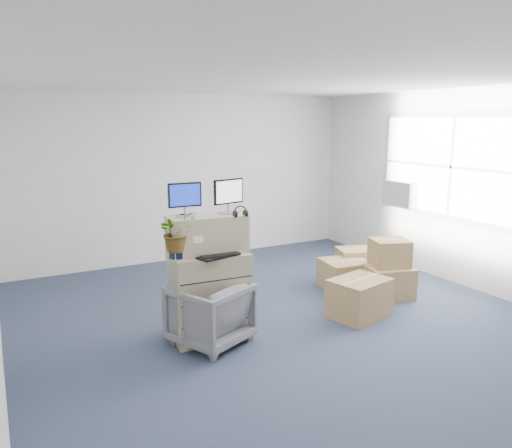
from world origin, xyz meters
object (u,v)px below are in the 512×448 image
object	(u,v)px
water_bottle	(217,241)
potted_plant	(177,237)
monitor_right	(229,194)
filing_cabinet_lower	(210,296)
keyboard	(219,256)
monitor_left	(185,197)
office_chair	(210,310)

from	to	relation	value
water_bottle	potted_plant	size ratio (longest dim) A/B	0.47
monitor_right	filing_cabinet_lower	bearing A→B (deg)	175.19
monitor_right	water_bottle	xyz separation A→B (m)	(-0.14, 0.02, -0.51)
keyboard	water_bottle	distance (m)	0.27
filing_cabinet_lower	keyboard	bearing A→B (deg)	-75.21
water_bottle	potted_plant	bearing A→B (deg)	-167.51
monitor_right	water_bottle	size ratio (longest dim) A/B	1.64
monitor_left	keyboard	size ratio (longest dim) A/B	0.79
monitor_left	monitor_right	size ratio (longest dim) A/B	0.97
keyboard	office_chair	size ratio (longest dim) A/B	0.61
water_bottle	potted_plant	distance (m)	0.52
monitor_left	office_chair	xyz separation A→B (m)	(0.16, -0.24, -1.20)
filing_cabinet_lower	monitor_right	distance (m)	1.13
monitor_right	potted_plant	xyz separation A→B (m)	(-0.63, -0.09, -0.39)
keyboard	office_chair	world-z (taller)	keyboard
filing_cabinet_lower	keyboard	xyz separation A→B (m)	(0.04, -0.18, 0.49)
monitor_left	water_bottle	distance (m)	0.60
monitor_left	potted_plant	size ratio (longest dim) A/B	0.75
monitor_right	potted_plant	distance (m)	0.75
office_chair	potted_plant	bearing A→B (deg)	-39.97
monitor_left	keyboard	distance (m)	0.70
potted_plant	office_chair	bearing A→B (deg)	-15.86
monitor_right	office_chair	bearing A→B (deg)	-163.00
keyboard	filing_cabinet_lower	bearing A→B (deg)	86.86
keyboard	office_chair	distance (m)	0.61
monitor_right	office_chair	world-z (taller)	monitor_right
filing_cabinet_lower	water_bottle	world-z (taller)	water_bottle
potted_plant	office_chair	xyz separation A→B (m)	(0.31, -0.09, -0.82)
keyboard	water_bottle	bearing A→B (deg)	55.22
filing_cabinet_lower	monitor_right	world-z (taller)	monitor_right
potted_plant	monitor_right	bearing A→B (deg)	8.49
keyboard	potted_plant	world-z (taller)	potted_plant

